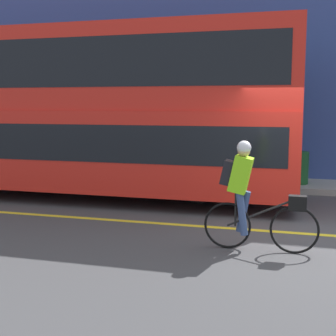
{
  "coord_description": "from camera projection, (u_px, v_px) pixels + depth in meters",
  "views": [
    {
      "loc": [
        -0.22,
        -8.0,
        2.2
      ],
      "look_at": [
        -2.55,
        0.38,
        1.01
      ],
      "focal_mm": 50.0,
      "sensor_mm": 36.0,
      "label": 1
    }
  ],
  "objects": [
    {
      "name": "ground_plane",
      "position": [
        308.0,
        236.0,
        7.87
      ],
      "size": [
        80.0,
        80.0,
        0.0
      ],
      "primitive_type": "plane",
      "color": "#424244"
    },
    {
      "name": "sidewalk_curb",
      "position": [
        305.0,
        186.0,
        12.18
      ],
      "size": [
        60.0,
        1.65,
        0.15
      ],
      "color": "gray",
      "rests_on": "ground_plane"
    },
    {
      "name": "street_sign_post",
      "position": [
        56.0,
        125.0,
        13.78
      ],
      "size": [
        0.36,
        0.09,
        2.56
      ],
      "color": "#59595B",
      "rests_on": "sidewalk_curb"
    },
    {
      "name": "bus",
      "position": [
        51.0,
        107.0,
        11.2
      ],
      "size": [
        11.64,
        2.61,
        3.85
      ],
      "color": "black",
      "rests_on": "ground_plane"
    },
    {
      "name": "road_center_line",
      "position": [
        308.0,
        234.0,
        7.97
      ],
      "size": [
        50.0,
        0.14,
        0.01
      ],
      "primitive_type": "cube",
      "color": "yellow",
      "rests_on": "ground_plane"
    },
    {
      "name": "trash_bin",
      "position": [
        297.0,
        168.0,
        12.09
      ],
      "size": [
        0.56,
        0.56,
        0.83
      ],
      "color": "#194C23",
      "rests_on": "sidewalk_curb"
    },
    {
      "name": "cyclist_on_bike",
      "position": [
        249.0,
        192.0,
        6.99
      ],
      "size": [
        1.71,
        0.32,
        1.66
      ],
      "color": "black",
      "rests_on": "ground_plane"
    },
    {
      "name": "building_facade",
      "position": [
        310.0,
        52.0,
        12.63
      ],
      "size": [
        60.0,
        0.3,
        7.21
      ],
      "color": "#33478C",
      "rests_on": "ground_plane"
    }
  ]
}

